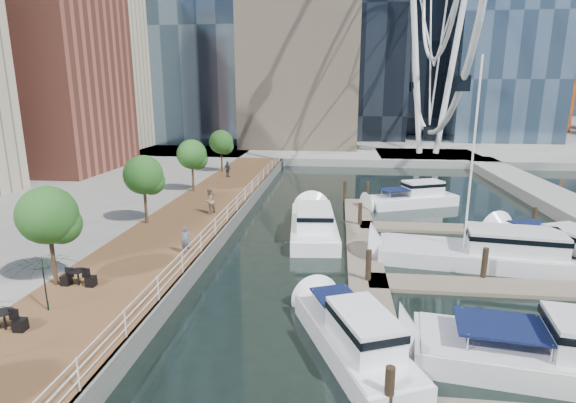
{
  "coord_description": "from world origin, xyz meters",
  "views": [
    {
      "loc": [
        1.32,
        -13.8,
        9.6
      ],
      "look_at": [
        -1.7,
        12.99,
        3.0
      ],
      "focal_mm": 28.0,
      "sensor_mm": 36.0,
      "label": 1
    }
  ],
  "objects": [
    {
      "name": "ground",
      "position": [
        0.0,
        0.0,
        0.0
      ],
      "size": [
        520.0,
        520.0,
        0.0
      ],
      "primitive_type": "plane",
      "color": "black",
      "rests_on": "ground"
    },
    {
      "name": "boardwalk",
      "position": [
        -9.0,
        15.0,
        0.5
      ],
      "size": [
        6.0,
        60.0,
        1.0
      ],
      "primitive_type": "cube",
      "color": "brown",
      "rests_on": "ground"
    },
    {
      "name": "seawall",
      "position": [
        -6.0,
        15.0,
        0.5
      ],
      "size": [
        0.25,
        60.0,
        1.0
      ],
      "primitive_type": "cube",
      "color": "#595954",
      "rests_on": "ground"
    },
    {
      "name": "land_far",
      "position": [
        0.0,
        102.0,
        0.5
      ],
      "size": [
        200.0,
        114.0,
        1.0
      ],
      "primitive_type": "cube",
      "color": "gray",
      "rests_on": "ground"
    },
    {
      "name": "pier",
      "position": [
        14.0,
        52.0,
        0.5
      ],
      "size": [
        14.0,
        12.0,
        1.0
      ],
      "primitive_type": "cube",
      "color": "gray",
      "rests_on": "ground"
    },
    {
      "name": "railing",
      "position": [
        -6.1,
        15.0,
        1.52
      ],
      "size": [
        0.1,
        60.0,
        1.05
      ],
      "primitive_type": null,
      "color": "white",
      "rests_on": "boardwalk"
    },
    {
      "name": "floating_docks",
      "position": [
        7.97,
        9.98,
        0.49
      ],
      "size": [
        16.0,
        34.0,
        2.6
      ],
      "color": "#6D6051",
      "rests_on": "ground"
    },
    {
      "name": "street_trees",
      "position": [
        -11.4,
        14.0,
        4.29
      ],
      "size": [
        2.6,
        42.6,
        4.6
      ],
      "color": "#3F2B1C",
      "rests_on": "ground"
    },
    {
      "name": "yacht_foreground",
      "position": [
        9.64,
        0.99,
        0.0
      ],
      "size": [
        12.15,
        4.84,
        2.15
      ],
      "primitive_type": null,
      "rotation": [
        0.0,
        0.0,
        1.43
      ],
      "color": "silver",
      "rests_on": "ground"
    },
    {
      "name": "pedestrian_near",
      "position": [
        -6.82,
        8.64,
        1.74
      ],
      "size": [
        0.62,
        0.49,
        1.48
      ],
      "primitive_type": "imported",
      "rotation": [
        0.0,
        0.0,
        0.27
      ],
      "color": "#51586C",
      "rests_on": "boardwalk"
    },
    {
      "name": "pedestrian_mid",
      "position": [
        -7.86,
        16.86,
        1.95
      ],
      "size": [
        1.0,
        1.12,
        1.89
      ],
      "primitive_type": "imported",
      "rotation": [
        0.0,
        0.0,
        -1.94
      ],
      "color": "gray",
      "rests_on": "boardwalk"
    },
    {
      "name": "pedestrian_far",
      "position": [
        -10.01,
        31.02,
        1.82
      ],
      "size": [
        1.03,
        0.84,
        1.64
      ],
      "primitive_type": "imported",
      "rotation": [
        0.0,
        0.0,
        2.6
      ],
      "color": "#383E46",
      "rests_on": "boardwalk"
    },
    {
      "name": "moored_yachts",
      "position": [
        8.74,
        11.23,
        0.0
      ],
      "size": [
        20.06,
        34.05,
        11.5
      ],
      "color": "silver",
      "rests_on": "ground"
    }
  ]
}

